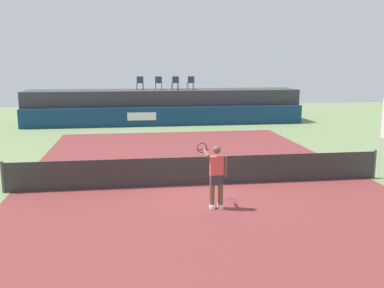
{
  "coord_description": "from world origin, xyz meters",
  "views": [
    {
      "loc": [
        -2.2,
        -13.59,
        4.0
      ],
      "look_at": [
        0.03,
        2.0,
        1.0
      ],
      "focal_mm": 40.2,
      "sensor_mm": 36.0,
      "label": 1
    }
  ],
  "objects_px": {
    "net_post_near": "(3,177)",
    "spectator_chair_far_left": "(140,82)",
    "tennis_ball": "(109,167)",
    "spectator_chair_center": "(175,82)",
    "net_post_far": "(374,164)",
    "spectator_chair_right": "(191,82)",
    "tennis_player": "(216,174)",
    "spectator_chair_left": "(159,82)"
  },
  "relations": [
    {
      "from": "tennis_ball",
      "to": "net_post_far",
      "type": "bearing_deg",
      "value": -16.19
    },
    {
      "from": "net_post_near",
      "to": "tennis_ball",
      "type": "xyz_separation_m",
      "value": [
        3.1,
        2.7,
        -0.46
      ]
    },
    {
      "from": "spectator_chair_center",
      "to": "net_post_near",
      "type": "height_order",
      "value": "spectator_chair_center"
    },
    {
      "from": "net_post_near",
      "to": "tennis_player",
      "type": "relative_size",
      "value": 0.56
    },
    {
      "from": "net_post_far",
      "to": "tennis_player",
      "type": "height_order",
      "value": "tennis_player"
    },
    {
      "from": "spectator_chair_far_left",
      "to": "net_post_far",
      "type": "height_order",
      "value": "spectator_chair_far_left"
    },
    {
      "from": "spectator_chair_right",
      "to": "tennis_player",
      "type": "relative_size",
      "value": 0.5
    },
    {
      "from": "net_post_far",
      "to": "tennis_player",
      "type": "relative_size",
      "value": 0.56
    },
    {
      "from": "net_post_near",
      "to": "tennis_ball",
      "type": "height_order",
      "value": "net_post_near"
    },
    {
      "from": "spectator_chair_center",
      "to": "spectator_chair_right",
      "type": "bearing_deg",
      "value": 0.19
    },
    {
      "from": "tennis_player",
      "to": "tennis_ball",
      "type": "xyz_separation_m",
      "value": [
        -3.18,
        5.02,
        -0.92
      ]
    },
    {
      "from": "spectator_chair_center",
      "to": "net_post_far",
      "type": "bearing_deg",
      "value": -70.22
    },
    {
      "from": "tennis_player",
      "to": "net_post_near",
      "type": "bearing_deg",
      "value": 159.71
    },
    {
      "from": "tennis_ball",
      "to": "tennis_player",
      "type": "bearing_deg",
      "value": -57.67
    },
    {
      "from": "spectator_chair_far_left",
      "to": "spectator_chair_center",
      "type": "relative_size",
      "value": 1.0
    },
    {
      "from": "spectator_chair_far_left",
      "to": "spectator_chair_right",
      "type": "bearing_deg",
      "value": -2.27
    },
    {
      "from": "spectator_chair_center",
      "to": "tennis_ball",
      "type": "distance_m",
      "value": 13.25
    },
    {
      "from": "net_post_near",
      "to": "spectator_chair_far_left",
      "type": "bearing_deg",
      "value": 73.05
    },
    {
      "from": "spectator_chair_center",
      "to": "spectator_chair_right",
      "type": "xyz_separation_m",
      "value": [
        1.03,
        0.0,
        0.0
      ]
    },
    {
      "from": "spectator_chair_left",
      "to": "spectator_chair_right",
      "type": "relative_size",
      "value": 1.0
    },
    {
      "from": "net_post_near",
      "to": "tennis_ball",
      "type": "bearing_deg",
      "value": 41.05
    },
    {
      "from": "spectator_chair_far_left",
      "to": "spectator_chair_center",
      "type": "bearing_deg",
      "value": -3.36
    },
    {
      "from": "spectator_chair_left",
      "to": "spectator_chair_right",
      "type": "bearing_deg",
      "value": 0.75
    },
    {
      "from": "spectator_chair_left",
      "to": "tennis_player",
      "type": "xyz_separation_m",
      "value": [
        0.42,
        -17.39,
        -1.73
      ]
    },
    {
      "from": "spectator_chair_right",
      "to": "tennis_ball",
      "type": "relative_size",
      "value": 13.06
    },
    {
      "from": "tennis_ball",
      "to": "spectator_chair_right",
      "type": "bearing_deg",
      "value": 68.41
    },
    {
      "from": "tennis_player",
      "to": "spectator_chair_center",
      "type": "bearing_deg",
      "value": 87.72
    },
    {
      "from": "spectator_chair_center",
      "to": "tennis_ball",
      "type": "bearing_deg",
      "value": -107.35
    },
    {
      "from": "spectator_chair_right",
      "to": "net_post_near",
      "type": "distance_m",
      "value": 17.23
    },
    {
      "from": "spectator_chair_far_left",
      "to": "tennis_player",
      "type": "relative_size",
      "value": 0.5
    },
    {
      "from": "spectator_chair_left",
      "to": "tennis_ball",
      "type": "xyz_separation_m",
      "value": [
        -2.76,
        -12.37,
        -2.66
      ]
    },
    {
      "from": "net_post_near",
      "to": "tennis_player",
      "type": "height_order",
      "value": "tennis_player"
    },
    {
      "from": "spectator_chair_far_left",
      "to": "spectator_chair_right",
      "type": "xyz_separation_m",
      "value": [
        3.36,
        -0.13,
        0.0
      ]
    },
    {
      "from": "spectator_chair_far_left",
      "to": "net_post_near",
      "type": "xyz_separation_m",
      "value": [
        -4.64,
        -15.23,
        -2.19
      ]
    },
    {
      "from": "spectator_chair_right",
      "to": "net_post_near",
      "type": "xyz_separation_m",
      "value": [
        -8.01,
        -15.1,
        -2.19
      ]
    },
    {
      "from": "net_post_near",
      "to": "net_post_far",
      "type": "bearing_deg",
      "value": 0.0
    },
    {
      "from": "spectator_chair_far_left",
      "to": "net_post_near",
      "type": "relative_size",
      "value": 0.89
    },
    {
      "from": "tennis_player",
      "to": "tennis_ball",
      "type": "bearing_deg",
      "value": 122.33
    },
    {
      "from": "spectator_chair_far_left",
      "to": "tennis_player",
      "type": "xyz_separation_m",
      "value": [
        1.64,
        -17.55,
        -1.73
      ]
    },
    {
      "from": "spectator_chair_right",
      "to": "net_post_near",
      "type": "bearing_deg",
      "value": -117.94
    },
    {
      "from": "spectator_chair_far_left",
      "to": "net_post_near",
      "type": "height_order",
      "value": "spectator_chair_far_left"
    },
    {
      "from": "spectator_chair_center",
      "to": "net_post_near",
      "type": "distance_m",
      "value": 16.77
    }
  ]
}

